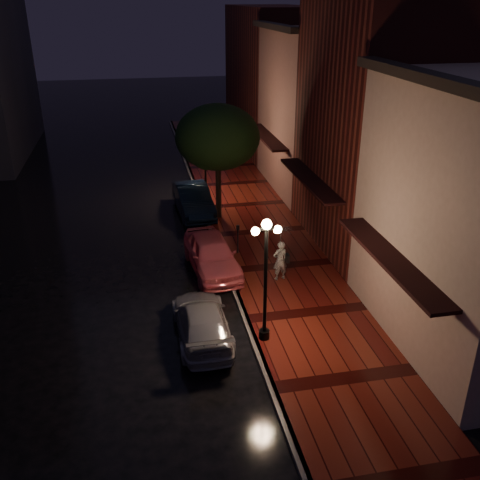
{
  "coord_description": "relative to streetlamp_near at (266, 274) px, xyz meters",
  "views": [
    {
      "loc": [
        -3.38,
        -19.51,
        10.63
      ],
      "look_at": [
        0.57,
        0.24,
        1.4
      ],
      "focal_mm": 40.0,
      "sensor_mm": 36.0,
      "label": 1
    }
  ],
  "objects": [
    {
      "name": "navy_car",
      "position": [
        -0.95,
        12.11,
        -1.83
      ],
      "size": [
        1.95,
        4.79,
        1.55
      ],
      "primitive_type": "imported",
      "rotation": [
        0.0,
        0.0,
        0.07
      ],
      "color": "black",
      "rests_on": "ground"
    },
    {
      "name": "streetlamp_far",
      "position": [
        0.0,
        14.0,
        0.0
      ],
      "size": [
        0.96,
        0.36,
        4.31
      ],
      "color": "black",
      "rests_on": "sidewalk"
    },
    {
      "name": "storefront_extra",
      "position": [
        6.65,
        25.0,
        2.4
      ],
      "size": [
        5.0,
        12.0,
        10.0
      ],
      "primitive_type": "cube",
      "color": "#511914",
      "rests_on": "ground"
    },
    {
      "name": "pink_car",
      "position": [
        -0.95,
        5.43,
        -1.83
      ],
      "size": [
        2.23,
        4.69,
        1.55
      ],
      "primitive_type": "imported",
      "rotation": [
        0.0,
        0.0,
        0.09
      ],
      "color": "#EA606C",
      "rests_on": "ground"
    },
    {
      "name": "street_tree",
      "position": [
        0.26,
        10.99,
        1.64
      ],
      "size": [
        4.16,
        4.16,
        5.8
      ],
      "color": "black",
      "rests_on": "sidewalk"
    },
    {
      "name": "woman_with_umbrella",
      "position": [
        1.59,
        3.89,
        -0.91
      ],
      "size": [
        0.97,
        0.98,
        2.32
      ],
      "rotation": [
        0.0,
        0.0,
        3.31
      ],
      "color": "white",
      "rests_on": "sidewalk"
    },
    {
      "name": "parking_meter",
      "position": [
        0.39,
        6.59,
        -1.64
      ],
      "size": [
        0.14,
        0.11,
        1.34
      ],
      "rotation": [
        0.0,
        0.0,
        0.17
      ],
      "color": "black",
      "rests_on": "sidewalk"
    },
    {
      "name": "silver_car",
      "position": [
        -2.01,
        0.68,
        -1.97
      ],
      "size": [
        1.79,
        4.36,
        1.26
      ],
      "primitive_type": "imported",
      "rotation": [
        0.0,
        0.0,
        3.15
      ],
      "color": "#94949B",
      "rests_on": "ground"
    },
    {
      "name": "storefront_far",
      "position": [
        6.65,
        15.0,
        1.9
      ],
      "size": [
        5.0,
        8.0,
        9.0
      ],
      "primitive_type": "cube",
      "color": "#8C5951",
      "rests_on": "ground"
    },
    {
      "name": "curb",
      "position": [
        -0.35,
        5.0,
        -2.53
      ],
      "size": [
        0.25,
        60.0,
        0.15
      ],
      "primitive_type": "cube",
      "color": "#595451",
      "rests_on": "ground"
    },
    {
      "name": "streetlamp_near",
      "position": [
        0.0,
        0.0,
        0.0
      ],
      "size": [
        0.96,
        0.36,
        4.31
      ],
      "color": "black",
      "rests_on": "sidewalk"
    },
    {
      "name": "storefront_mid",
      "position": [
        6.65,
        7.0,
        2.9
      ],
      "size": [
        5.0,
        8.0,
        11.0
      ],
      "primitive_type": "cube",
      "color": "#511914",
      "rests_on": "ground"
    },
    {
      "name": "sidewalk",
      "position": [
        1.9,
        5.0,
        -2.53
      ],
      "size": [
        4.5,
        60.0,
        0.15
      ],
      "primitive_type": "cube",
      "color": "#410E0B",
      "rests_on": "ground"
    },
    {
      "name": "ground",
      "position": [
        -0.35,
        5.0,
        -2.6
      ],
      "size": [
        120.0,
        120.0,
        0.0
      ],
      "primitive_type": "plane",
      "color": "black",
      "rests_on": "ground"
    }
  ]
}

